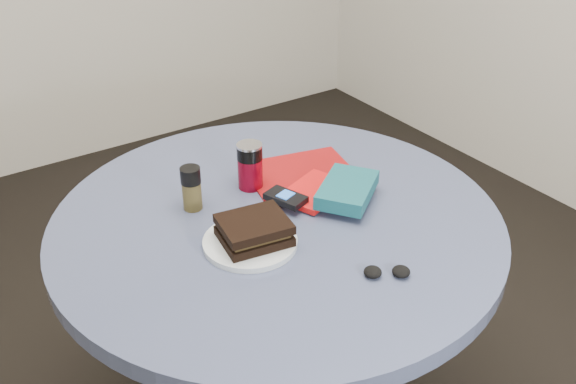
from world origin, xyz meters
TOP-DOWN VIEW (x-y plane):
  - table at (0.00, 0.00)m, footprint 1.00×1.00m
  - plate at (-0.11, -0.06)m, footprint 0.26×0.26m
  - sandwich at (-0.10, -0.07)m, footprint 0.15×0.14m
  - soda_can at (0.02, 0.14)m, footprint 0.07×0.07m
  - pepper_grinder at (-0.14, 0.13)m, footprint 0.05×0.05m
  - magazine at (0.15, 0.13)m, footprint 0.29×0.25m
  - red_book at (0.12, 0.02)m, footprint 0.19×0.16m
  - novel at (0.16, -0.04)m, footprint 0.20×0.19m
  - mp3_player at (0.03, 0.02)m, footprint 0.08×0.10m
  - headphones at (0.06, -0.30)m, footprint 0.10×0.08m

SIDE VIEW (x-z plane):
  - table at x=0.00m, z-range 0.21..0.96m
  - magazine at x=0.15m, z-range 0.75..0.75m
  - plate at x=-0.11m, z-range 0.75..0.76m
  - headphones at x=0.06m, z-range 0.75..0.77m
  - red_book at x=0.12m, z-range 0.75..0.77m
  - mp3_player at x=0.03m, z-range 0.77..0.78m
  - novel at x=0.16m, z-range 0.77..0.80m
  - sandwich at x=-0.10m, z-range 0.76..0.81m
  - pepper_grinder at x=-0.14m, z-range 0.75..0.85m
  - soda_can at x=0.02m, z-range 0.75..0.86m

